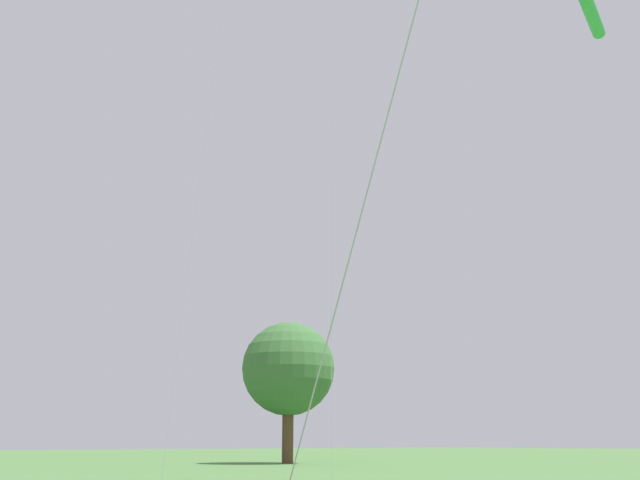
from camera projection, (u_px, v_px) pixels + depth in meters
tree_oak_left at (288, 369)px, 55.34m from camera, size 6.76×6.76×10.05m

